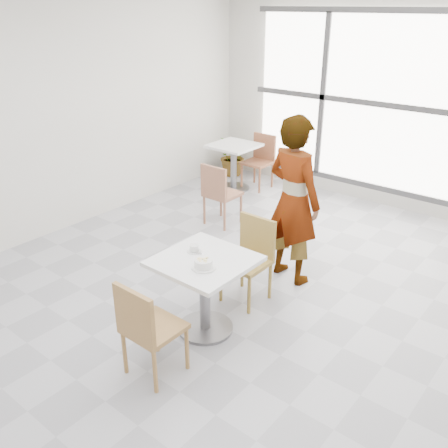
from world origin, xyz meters
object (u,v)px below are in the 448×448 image
Objects in this scene: chair_far at (251,253)px; plant_left at (234,156)px; chair_near at (146,325)px; oatmeal_bowl at (204,264)px; main_table at (205,281)px; bg_table_left at (234,160)px; coffee_cup at (194,249)px; person at (294,201)px; bg_chair_left_near at (219,191)px; bg_chair_left_far at (260,157)px.

chair_far is 3.93m from plant_left.
chair_near is 1.00× the size of chair_far.
oatmeal_bowl is at bearing -93.71° from chair_near.
bg_table_left is at bearing 124.34° from main_table.
person reaches higher than coffee_cup.
chair_near is at bearing 100.08° from person.
bg_chair_left_near is (-1.40, 1.17, 0.00)m from chair_far.
bg_table_left is (-2.26, 3.28, -0.31)m from oatmeal_bowl.
bg_chair_left_far is at bearing 54.17° from bg_table_left.
chair_far is 1.00× the size of bg_chair_left_far.
chair_near is 2.14m from person.
person reaches higher than plant_left.
main_table is 4.00m from bg_chair_left_far.
chair_far is 3.23m from bg_table_left.
oatmeal_bowl is 0.24× the size of bg_chair_left_far.
chair_near is 3.05m from bg_chair_left_near.
person is 2.43× the size of bg_table_left.
bg_chair_left_far reaches higher than oatmeal_bowl.
main_table is at bearing -55.66° from bg_table_left.
coffee_cup is at bearing 89.99° from person.
main_table is at bearing -61.77° from bg_chair_left_far.
coffee_cup is 0.18× the size of bg_chair_left_near.
bg_chair_left_far reaches higher than main_table.
main_table reaches higher than plant_left.
main_table is 2.37m from bg_chair_left_near.
chair_far reaches higher than coffee_cup.
oatmeal_bowl is at bearing -61.32° from bg_chair_left_far.
oatmeal_bowl is at bearing -49.82° from main_table.
main_table is 0.92× the size of bg_chair_left_near.
coffee_cup is at bearing -63.53° from bg_chair_left_far.
coffee_cup is 2.26m from bg_chair_left_near.
oatmeal_bowl is (0.12, -0.85, 0.29)m from chair_far.
chair_far is 3.36m from bg_chair_left_far.
bg_chair_left_near reaches higher than coffee_cup.
bg_chair_left_near is at bearing -60.92° from chair_near.
bg_table_left is at bearing 122.70° from coffee_cup.
bg_table_left is 0.45m from bg_chair_left_far.
person is at bearing 80.75° from chair_far.
main_table is 0.31m from oatmeal_bowl.
oatmeal_bowl is 2.55m from bg_chair_left_near.
bg_chair_left_near and bg_chair_left_far have the same top height.
bg_chair_left_near reaches higher than oatmeal_bowl.
chair_far is 0.74m from person.
main_table is 0.92× the size of chair_near.
chair_far is 1.23× the size of plant_left.
person reaches higher than main_table.
chair_near is 1.23× the size of plant_left.
chair_far is 0.91m from oatmeal_bowl.
bg_chair_left_far is at bearing 123.82° from chair_far.
bg_table_left is 1.46m from bg_chair_left_near.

